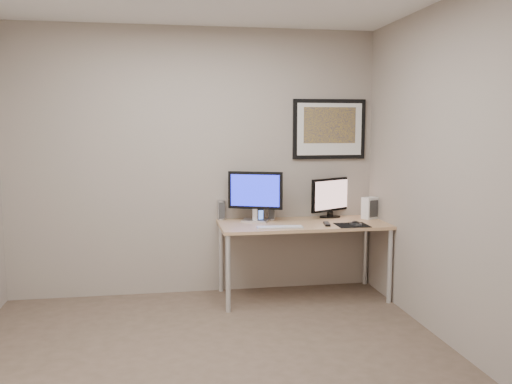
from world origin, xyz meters
TOP-DOWN VIEW (x-y plane):
  - floor at (0.00, 0.00)m, footprint 3.60×3.60m
  - room at (0.00, 0.45)m, footprint 3.60×3.60m
  - desk at (1.00, 1.35)m, footprint 1.60×0.70m
  - framed_art at (1.35, 1.68)m, footprint 0.75×0.04m
  - monitor_large at (0.56, 1.50)m, footprint 0.51×0.25m
  - monitor_tv at (1.35, 1.60)m, footprint 0.46×0.28m
  - speaker_left at (0.25, 1.65)m, footprint 0.08×0.08m
  - speaker_right at (0.74, 1.56)m, footprint 0.08×0.08m
  - phone_dock at (0.61, 1.45)m, footprint 0.07×0.07m
  - keyboard at (0.73, 1.13)m, footprint 0.43×0.14m
  - mousepad at (1.42, 1.14)m, footprint 0.30×0.27m
  - mouse at (1.45, 1.14)m, footprint 0.08×0.12m
  - remote at (1.19, 1.21)m, footprint 0.08×0.19m
  - fan_unit at (1.72, 1.47)m, footprint 0.17×0.15m

SIDE VIEW (x-z plane):
  - floor at x=0.00m, z-range 0.00..0.00m
  - desk at x=1.00m, z-range 0.30..1.03m
  - mousepad at x=1.42m, z-range 0.73..0.73m
  - keyboard at x=0.73m, z-range 0.73..0.74m
  - remote at x=1.19m, z-range 0.73..0.75m
  - mouse at x=1.45m, z-range 0.73..0.77m
  - phone_dock at x=0.61m, z-range 0.73..0.86m
  - speaker_right at x=0.74m, z-range 0.73..0.91m
  - speaker_left at x=0.25m, z-range 0.73..0.92m
  - fan_unit at x=1.72m, z-range 0.73..0.95m
  - monitor_tv at x=1.35m, z-range 0.74..1.15m
  - monitor_large at x=0.56m, z-range 0.76..1.24m
  - framed_art at x=1.35m, z-range 1.32..1.92m
  - room at x=0.00m, z-range -0.16..3.44m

